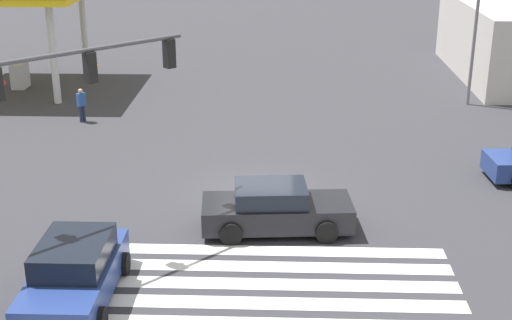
# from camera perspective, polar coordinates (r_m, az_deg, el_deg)

# --- Properties ---
(ground_plane) EXTENTS (127.94, 127.94, 0.00)m
(ground_plane) POSITION_cam_1_polar(r_m,az_deg,el_deg) (24.80, -0.00, -2.69)
(ground_plane) COLOR #333338
(crosswalk_markings) EXTENTS (11.27, 7.25, 0.01)m
(crosswalk_markings) POSITION_cam_1_polar(r_m,az_deg,el_deg) (18.10, -0.89, -12.14)
(crosswalk_markings) COLOR silver
(crosswalk_markings) RESTS_ON ground_plane
(traffic_signal_mast) EXTENTS (5.81, 5.81, 6.15)m
(traffic_signal_mast) POSITION_cam_1_polar(r_m,az_deg,el_deg) (18.94, -18.47, 3.72)
(traffic_signal_mast) COLOR #47474C
(traffic_signal_mast) RESTS_ON ground_plane
(car_1) EXTENTS (2.16, 4.40, 1.60)m
(car_1) POSITION_cam_1_polar(r_m,az_deg,el_deg) (18.86, -14.30, -8.76)
(car_1) COLOR navy
(car_1) RESTS_ON ground_plane
(car_2) EXTENTS (4.72, 2.38, 1.49)m
(car_2) POSITION_cam_1_polar(r_m,az_deg,el_deg) (21.93, 1.57, -3.92)
(car_2) COLOR black
(car_2) RESTS_ON ground_plane
(pedestrian) EXTENTS (0.41, 0.41, 1.55)m
(pedestrian) POSITION_cam_1_polar(r_m,az_deg,el_deg) (33.34, -13.79, 4.41)
(pedestrian) COLOR #232842
(pedestrian) RESTS_ON ground_plane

